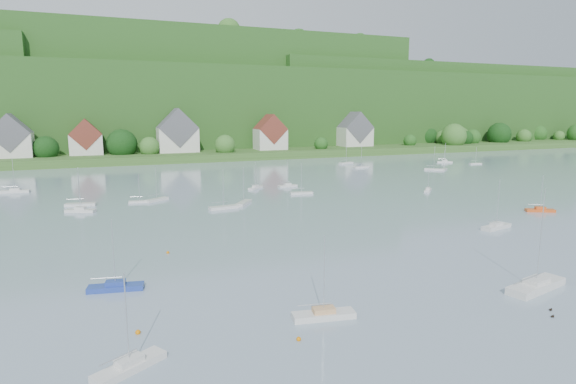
{
  "coord_description": "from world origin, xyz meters",
  "views": [
    {
      "loc": [
        -24.68,
        -9.96,
        19.87
      ],
      "look_at": [
        9.19,
        75.0,
        4.0
      ],
      "focal_mm": 29.24,
      "sensor_mm": 36.0,
      "label": 1
    }
  ],
  "objects_px": {
    "near_sailboat_4": "(536,285)",
    "near_sailboat_2": "(324,314)",
    "near_sailboat_1": "(116,286)",
    "near_sailboat_3": "(496,226)",
    "near_sailboat_0": "(129,365)",
    "near_sailboat_5": "(540,210)"
  },
  "relations": [
    {
      "from": "near_sailboat_4",
      "to": "near_sailboat_2",
      "type": "bearing_deg",
      "value": 162.14
    },
    {
      "from": "near_sailboat_1",
      "to": "near_sailboat_3",
      "type": "xyz_separation_m",
      "value": [
        61.39,
        5.53,
        0.01
      ]
    },
    {
      "from": "near_sailboat_3",
      "to": "near_sailboat_0",
      "type": "bearing_deg",
      "value": -172.2
    },
    {
      "from": "near_sailboat_2",
      "to": "near_sailboat_3",
      "type": "relative_size",
      "value": 0.97
    },
    {
      "from": "near_sailboat_5",
      "to": "near_sailboat_3",
      "type": "bearing_deg",
      "value": -130.94
    },
    {
      "from": "near_sailboat_0",
      "to": "near_sailboat_2",
      "type": "relative_size",
      "value": 0.96
    },
    {
      "from": "near_sailboat_0",
      "to": "near_sailboat_5",
      "type": "height_order",
      "value": "near_sailboat_0"
    },
    {
      "from": "near_sailboat_2",
      "to": "near_sailboat_0",
      "type": "bearing_deg",
      "value": -161.5
    },
    {
      "from": "near_sailboat_4",
      "to": "near_sailboat_1",
      "type": "bearing_deg",
      "value": 145.5
    },
    {
      "from": "near_sailboat_1",
      "to": "near_sailboat_4",
      "type": "bearing_deg",
      "value": -10.81
    },
    {
      "from": "near_sailboat_1",
      "to": "near_sailboat_2",
      "type": "bearing_deg",
      "value": -28.62
    },
    {
      "from": "near_sailboat_2",
      "to": "near_sailboat_4",
      "type": "xyz_separation_m",
      "value": [
        25.5,
        -2.19,
        0.1
      ]
    },
    {
      "from": "near_sailboat_2",
      "to": "near_sailboat_5",
      "type": "relative_size",
      "value": 1.13
    },
    {
      "from": "near_sailboat_4",
      "to": "near_sailboat_0",
      "type": "bearing_deg",
      "value": 167.79
    },
    {
      "from": "near_sailboat_1",
      "to": "near_sailboat_3",
      "type": "relative_size",
      "value": 0.95
    },
    {
      "from": "near_sailboat_1",
      "to": "near_sailboat_2",
      "type": "xyz_separation_m",
      "value": [
        18.51,
        -15.18,
        0.0
      ]
    },
    {
      "from": "near_sailboat_0",
      "to": "near_sailboat_4",
      "type": "bearing_deg",
      "value": -30.19
    },
    {
      "from": "near_sailboat_3",
      "to": "near_sailboat_5",
      "type": "relative_size",
      "value": 1.17
    },
    {
      "from": "near_sailboat_0",
      "to": "near_sailboat_5",
      "type": "distance_m",
      "value": 85.39
    },
    {
      "from": "near_sailboat_3",
      "to": "near_sailboat_4",
      "type": "xyz_separation_m",
      "value": [
        -17.38,
        -22.9,
        0.09
      ]
    },
    {
      "from": "near_sailboat_1",
      "to": "near_sailboat_2",
      "type": "distance_m",
      "value": 23.94
    },
    {
      "from": "near_sailboat_1",
      "to": "near_sailboat_2",
      "type": "height_order",
      "value": "near_sailboat_2"
    }
  ]
}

